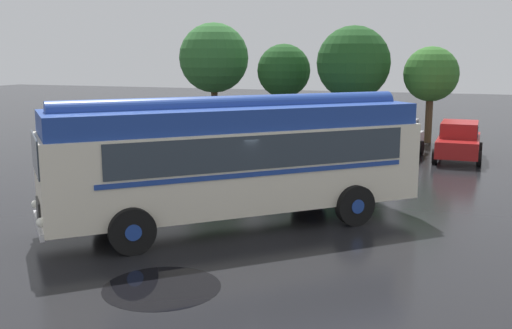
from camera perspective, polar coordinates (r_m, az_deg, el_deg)
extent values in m
plane|color=black|center=(16.48, -2.65, -5.57)|extent=(120.00, 120.00, 0.00)
cube|color=silver|center=(15.92, -1.86, -0.21)|extent=(8.98, 8.69, 2.10)
cube|color=#1E3D93|center=(15.73, -1.88, 4.55)|extent=(8.70, 8.41, 0.56)
cylinder|color=#1E3D93|center=(15.71, -1.89, 5.50)|extent=(7.31, 6.97, 0.60)
cube|color=#2D3842|center=(14.79, 1.01, 1.21)|extent=(5.83, 5.53, 0.84)
cube|color=#2D3842|center=(17.10, -2.49, 2.46)|extent=(5.83, 5.53, 0.84)
cube|color=#1E3D93|center=(14.85, 0.65, -0.87)|extent=(5.97, 5.66, 0.12)
cube|color=#1E3D93|center=(17.15, -2.78, 0.65)|extent=(5.97, 5.66, 0.12)
cube|color=#2D3842|center=(14.76, -20.30, 0.93)|extent=(1.54, 1.62, 0.88)
cube|color=black|center=(15.03, -19.99, -4.23)|extent=(0.66, 0.69, 0.56)
cube|color=silver|center=(15.11, -19.99, -5.44)|extent=(1.71, 1.79, 0.16)
sphere|color=white|center=(14.17, -19.79, -5.22)|extent=(0.22, 0.22, 0.22)
sphere|color=white|center=(15.91, -20.23, -3.56)|extent=(0.22, 0.22, 0.22)
cylinder|color=black|center=(14.10, -11.72, -6.23)|extent=(0.99, 0.96, 1.10)
cylinder|color=#1E3D93|center=(14.10, -11.72, -6.23)|extent=(0.50, 0.50, 0.39)
cylinder|color=black|center=(16.57, -13.56, -3.80)|extent=(0.99, 0.96, 1.10)
cylinder|color=#1E3D93|center=(16.57, -13.56, -3.80)|extent=(0.50, 0.50, 0.39)
cylinder|color=black|center=(16.32, 9.41, -3.86)|extent=(0.99, 0.96, 1.10)
cylinder|color=#1E3D93|center=(16.32, 9.41, -3.86)|extent=(0.50, 0.50, 0.39)
cylinder|color=black|center=(18.50, 5.06, -2.07)|extent=(0.99, 0.96, 1.10)
cylinder|color=#1E3D93|center=(18.50, 5.06, -2.07)|extent=(0.50, 0.50, 0.39)
cube|color=navy|center=(28.52, 2.26, 2.63)|extent=(1.92, 4.29, 0.70)
cube|color=navy|center=(28.58, 2.38, 4.00)|extent=(1.61, 2.26, 0.64)
cube|color=#2D3842|center=(28.32, 3.82, 3.93)|extent=(0.13, 1.93, 0.50)
cube|color=#2D3842|center=(28.85, 0.97, 4.07)|extent=(0.13, 1.93, 0.50)
cylinder|color=black|center=(27.06, 3.01, 1.45)|extent=(0.23, 0.65, 0.64)
cylinder|color=black|center=(27.71, -0.41, 1.68)|extent=(0.23, 0.65, 0.64)
cylinder|color=black|center=(29.49, 4.76, 2.18)|extent=(0.23, 0.65, 0.64)
cylinder|color=black|center=(30.09, 1.58, 2.37)|extent=(0.23, 0.65, 0.64)
cube|color=navy|center=(28.33, 8.11, 2.48)|extent=(1.71, 4.20, 0.70)
cube|color=navy|center=(28.40, 8.21, 3.86)|extent=(1.50, 2.19, 0.64)
cube|color=#2D3842|center=(28.25, 9.72, 3.79)|extent=(0.03, 1.93, 0.50)
cube|color=#2D3842|center=(28.56, 6.72, 3.93)|extent=(0.03, 1.93, 0.50)
cylinder|color=black|center=(26.95, 9.34, 1.29)|extent=(0.20, 0.64, 0.64)
cylinder|color=black|center=(27.33, 5.71, 1.50)|extent=(0.20, 0.64, 0.64)
cylinder|color=black|center=(29.48, 10.30, 2.04)|extent=(0.20, 0.64, 0.64)
cylinder|color=black|center=(29.83, 6.97, 2.23)|extent=(0.20, 0.64, 0.64)
cube|color=#B7BABF|center=(27.39, 13.09, 2.04)|extent=(2.20, 4.38, 0.70)
cube|color=#B7BABF|center=(27.44, 13.23, 3.47)|extent=(1.75, 2.35, 0.64)
cube|color=#2D3842|center=(27.28, 14.77, 3.36)|extent=(0.26, 1.92, 0.50)
cube|color=#2D3842|center=(27.63, 11.70, 3.57)|extent=(0.26, 1.92, 0.50)
cylinder|color=black|center=(25.99, 14.24, 0.77)|extent=(0.28, 0.66, 0.64)
cylinder|color=black|center=(26.42, 10.52, 1.07)|extent=(0.28, 0.66, 0.64)
cylinder|color=black|center=(28.50, 15.42, 1.55)|extent=(0.28, 0.66, 0.64)
cylinder|color=black|center=(28.90, 12.00, 1.81)|extent=(0.28, 0.66, 0.64)
cube|color=maroon|center=(27.50, 18.72, 1.79)|extent=(1.76, 4.22, 0.70)
cube|color=maroon|center=(27.57, 18.82, 3.21)|extent=(1.53, 2.20, 0.64)
cube|color=#2D3842|center=(27.55, 20.39, 3.11)|extent=(0.05, 1.93, 0.50)
cube|color=#2D3842|center=(27.60, 17.25, 3.31)|extent=(0.05, 1.93, 0.50)
cylinder|color=black|center=(26.25, 20.47, 0.52)|extent=(0.21, 0.64, 0.64)
cylinder|color=black|center=(26.32, 16.65, 0.77)|extent=(0.21, 0.64, 0.64)
cylinder|color=black|center=(28.83, 20.54, 1.35)|extent=(0.21, 0.64, 0.64)
cylinder|color=black|center=(28.88, 17.05, 1.58)|extent=(0.21, 0.64, 0.64)
cylinder|color=#4C3823|center=(36.93, -3.97, 5.51)|extent=(0.40, 0.40, 2.77)
sphere|color=#2D662D|center=(36.79, -4.03, 10.11)|extent=(4.19, 4.19, 4.19)
sphere|color=#2D662D|center=(36.45, -3.64, 9.94)|extent=(3.16, 3.16, 3.16)
cylinder|color=#4C3823|center=(35.19, 2.62, 5.04)|extent=(0.29, 0.29, 2.46)
sphere|color=#1E4C1E|center=(35.05, 2.66, 8.92)|extent=(3.07, 3.07, 3.07)
sphere|color=#1E4C1E|center=(35.32, 2.25, 9.48)|extent=(1.92, 1.92, 1.92)
cylinder|color=#4C3823|center=(32.54, 9.14, 4.63)|extent=(0.34, 0.34, 2.65)
sphere|color=#1E4C1E|center=(32.39, 9.29, 9.54)|extent=(3.89, 3.89, 3.89)
sphere|color=#1E4C1E|center=(32.42, 10.01, 9.52)|extent=(2.38, 2.38, 2.38)
cylinder|color=#4C3823|center=(32.46, 16.12, 4.21)|extent=(0.37, 0.37, 2.50)
sphere|color=#336B28|center=(32.31, 16.33, 8.28)|extent=(2.81, 2.81, 2.81)
sphere|color=#336B28|center=(32.46, 15.88, 8.62)|extent=(1.90, 1.90, 1.90)
cylinder|color=black|center=(12.23, -8.95, -11.47)|extent=(2.35, 2.35, 0.01)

